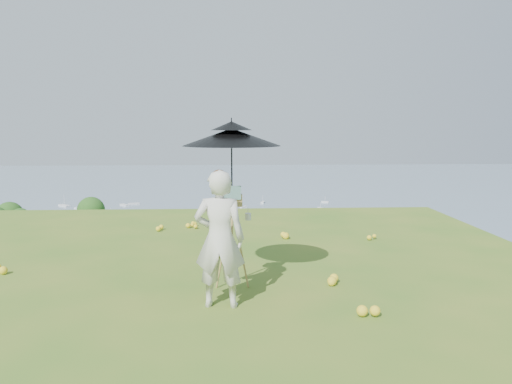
{
  "coord_description": "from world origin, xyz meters",
  "views": [
    {
      "loc": [
        1.46,
        -6.76,
        2.29
      ],
      "look_at": [
        1.89,
        2.4,
        1.07
      ],
      "focal_mm": 35.0,
      "sensor_mm": 36.0,
      "label": 1
    }
  ],
  "objects": [
    {
      "name": "wildflowers",
      "position": [
        0.0,
        0.25,
        0.06
      ],
      "size": [
        10.0,
        10.5,
        0.12
      ],
      "primitive_type": null,
      "color": "yellow",
      "rests_on": "ground"
    },
    {
      "name": "slope_trees",
      "position": [
        0.0,
        35.0,
        -15.0
      ],
      "size": [
        110.0,
        50.0,
        6.0
      ],
      "primitive_type": null,
      "color": "#244A16",
      "rests_on": "forest_slope"
    },
    {
      "name": "shoreline_tier",
      "position": [
        0.0,
        75.0,
        -36.0
      ],
      "size": [
        170.0,
        28.0,
        8.0
      ],
      "primitive_type": "cube",
      "color": "#666151",
      "rests_on": "bay_water"
    },
    {
      "name": "bay_water",
      "position": [
        0.0,
        240.0,
        -34.0
      ],
      "size": [
        700.0,
        700.0,
        0.0
      ],
      "primitive_type": "plane",
      "color": "slate",
      "rests_on": "ground"
    },
    {
      "name": "painter_cap",
      "position": [
        1.29,
        -0.6,
        1.7
      ],
      "size": [
        0.23,
        0.26,
        0.1
      ],
      "primitive_type": null,
      "rotation": [
        0.0,
        0.0,
        -0.16
      ],
      "color": "#D87776",
      "rests_on": "painter"
    },
    {
      "name": "field_easel",
      "position": [
        1.45,
        -0.01,
        0.74
      ],
      "size": [
        0.6,
        0.6,
        1.49
      ],
      "primitive_type": null,
      "rotation": [
        0.0,
        0.0,
        0.07
      ],
      "color": "olive",
      "rests_on": "ground"
    },
    {
      "name": "sun_umbrella",
      "position": [
        1.45,
        0.02,
        1.81
      ],
      "size": [
        1.55,
        1.55,
        1.18
      ],
      "primitive_type": null,
      "rotation": [
        0.0,
        0.0,
        -0.17
      ],
      "color": "black",
      "rests_on": "field_easel"
    },
    {
      "name": "ground",
      "position": [
        0.0,
        0.0,
        0.0
      ],
      "size": [
        14.0,
        14.0,
        0.0
      ],
      "primitive_type": "plane",
      "color": "#437722",
      "rests_on": "ground"
    },
    {
      "name": "harbor_town",
      "position": [
        0.0,
        75.0,
        -29.5
      ],
      "size": [
        110.0,
        22.0,
        5.0
      ],
      "primitive_type": null,
      "color": "silver",
      "rests_on": "shoreline_tier"
    },
    {
      "name": "painter",
      "position": [
        1.29,
        -0.6,
        0.88
      ],
      "size": [
        0.67,
        0.48,
        1.75
      ],
      "primitive_type": "imported",
      "rotation": [
        0.0,
        0.0,
        3.05
      ],
      "color": "silver",
      "rests_on": "ground"
    },
    {
      "name": "moored_boats",
      "position": [
        -12.5,
        161.0,
        -33.65
      ],
      "size": [
        140.0,
        140.0,
        0.7
      ],
      "primitive_type": null,
      "color": "silver",
      "rests_on": "bay_water"
    }
  ]
}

